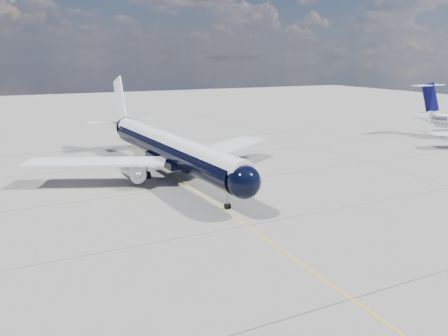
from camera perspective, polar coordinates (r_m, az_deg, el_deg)
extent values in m
plane|color=gray|center=(60.77, -6.18, -1.22)|extent=(320.00, 320.00, 0.00)
cube|color=yellow|center=(56.26, -4.45, -2.43)|extent=(0.16, 160.00, 0.01)
cylinder|color=black|center=(60.03, -7.06, 2.39)|extent=(6.30, 35.35, 3.52)
sphere|color=black|center=(44.12, 2.63, -1.83)|extent=(3.79, 3.79, 3.52)
cone|color=black|center=(80.08, -13.35, 5.46)|extent=(4.02, 6.74, 3.52)
cylinder|color=white|center=(59.85, -7.08, 3.21)|extent=(5.68, 37.14, 2.74)
cube|color=black|center=(43.83, 2.77, -1.24)|extent=(2.30, 1.28, 0.51)
cube|color=white|center=(58.47, -16.34, 0.76)|extent=(18.15, 11.32, 0.30)
cube|color=white|center=(65.74, 0.27, 2.78)|extent=(17.47, 13.47, 0.30)
cube|color=black|center=(60.30, -7.02, 1.18)|extent=(4.61, 9.54, 0.93)
cylinder|color=#B1B1B9|center=(56.68, -11.82, -0.48)|extent=(2.41, 4.41, 2.07)
cylinder|color=#B1B1B9|center=(61.42, -1.16, 0.95)|extent=(2.41, 4.41, 2.07)
sphere|color=gray|center=(54.90, -11.16, -0.93)|extent=(1.10, 1.10, 1.02)
sphere|color=gray|center=(59.78, -0.24, 0.58)|extent=(1.10, 1.10, 1.02)
cube|color=white|center=(56.68, -11.92, 0.24)|extent=(0.44, 2.97, 1.02)
cube|color=white|center=(61.42, -1.25, 1.61)|extent=(0.44, 2.97, 1.02)
cube|color=white|center=(79.10, -13.44, 8.80)|extent=(0.76, 5.88, 7.89)
cube|color=white|center=(79.98, -13.38, 5.99)|extent=(12.23, 3.91, 0.20)
cylinder|color=gray|center=(47.54, 0.46, -4.07)|extent=(0.18, 0.18, 1.94)
cylinder|color=black|center=(47.72, 0.27, -5.05)|extent=(0.22, 0.66, 0.65)
cylinder|color=black|center=(47.90, 0.65, -4.98)|extent=(0.22, 0.66, 0.65)
cylinder|color=gray|center=(60.80, -10.06, -0.13)|extent=(0.26, 0.26, 1.76)
cylinder|color=gray|center=(63.03, -5.02, 0.55)|extent=(0.26, 0.26, 1.76)
cylinder|color=black|center=(60.53, -9.86, -0.91)|extent=(0.50, 1.05, 1.02)
cylinder|color=black|center=(61.45, -10.20, -0.69)|extent=(0.50, 1.05, 1.02)
cylinder|color=black|center=(62.76, -4.81, -0.20)|extent=(0.50, 1.05, 1.02)
cylinder|color=black|center=(63.65, -5.21, -0.01)|extent=(0.50, 1.05, 1.02)
cone|color=white|center=(104.83, 24.35, 6.21)|extent=(3.51, 5.71, 2.92)
cylinder|color=#B1B1B9|center=(99.77, 26.46, 5.64)|extent=(2.00, 3.62, 1.62)
cube|color=white|center=(100.23, 26.62, 5.66)|extent=(1.27, 1.84, 0.19)
cube|color=#0A0A46|center=(103.55, 25.33, 8.29)|extent=(0.77, 4.55, 6.64)
cube|color=white|center=(103.73, 25.18, 9.76)|extent=(8.85, 3.12, 0.17)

